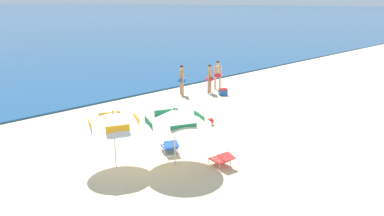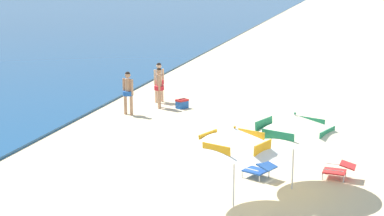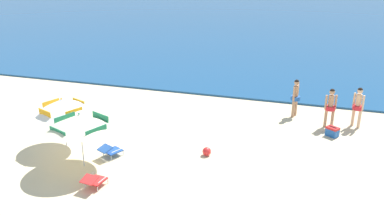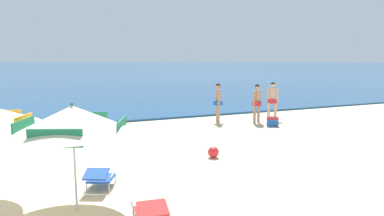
% 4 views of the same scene
% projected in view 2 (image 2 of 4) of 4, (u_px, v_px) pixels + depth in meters
% --- Properties ---
extents(beach_umbrella_striped_main, '(2.51, 2.54, 2.10)m').
position_uv_depth(beach_umbrella_striped_main, '(295.00, 125.00, 14.12)').
color(beach_umbrella_striped_main, silver).
rests_on(beach_umbrella_striped_main, ground).
extents(beach_umbrella_striped_second, '(2.91, 2.92, 2.04)m').
position_uv_depth(beach_umbrella_striped_second, '(235.00, 138.00, 12.95)').
color(beach_umbrella_striped_second, silver).
rests_on(beach_umbrella_striped_second, ground).
extents(lounge_chair_under_umbrella, '(0.84, 1.00, 0.50)m').
position_uv_depth(lounge_chair_under_umbrella, '(260.00, 169.00, 15.20)').
color(lounge_chair_under_umbrella, '#1E4799').
rests_on(lounge_chair_under_umbrella, ground).
extents(lounge_chair_beside_umbrella, '(0.65, 0.92, 0.49)m').
position_uv_depth(lounge_chair_beside_umbrella, '(339.00, 169.00, 15.18)').
color(lounge_chair_beside_umbrella, red).
rests_on(lounge_chair_beside_umbrella, ground).
extents(person_standing_near_shore, '(0.50, 0.43, 1.77)m').
position_uv_depth(person_standing_near_shore, '(159.00, 85.00, 23.77)').
color(person_standing_near_shore, tan).
rests_on(person_standing_near_shore, ground).
extents(person_standing_beside, '(0.44, 0.44, 1.81)m').
position_uv_depth(person_standing_beside, '(159.00, 79.00, 24.93)').
color(person_standing_beside, '#D8A87F').
rests_on(person_standing_beside, ground).
extents(person_wading_in, '(0.44, 0.51, 1.79)m').
position_uv_depth(person_wading_in, '(128.00, 90.00, 22.51)').
color(person_wading_in, tan).
rests_on(person_wading_in, ground).
extents(cooler_box, '(0.61, 0.57, 0.43)m').
position_uv_depth(cooler_box, '(182.00, 104.00, 23.86)').
color(cooler_box, '#1E56A8').
rests_on(cooler_box, ground).
extents(beach_ball, '(0.33, 0.33, 0.33)m').
position_uv_depth(beach_ball, '(238.00, 137.00, 18.76)').
color(beach_ball, red).
rests_on(beach_ball, ground).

